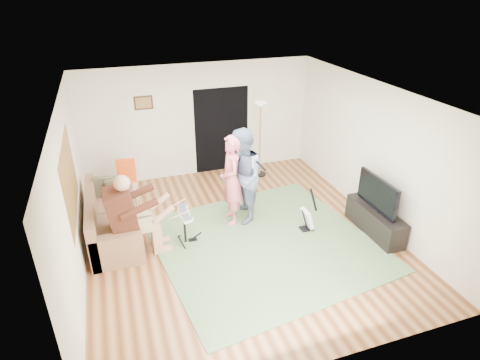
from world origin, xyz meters
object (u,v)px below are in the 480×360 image
(singer, at_px, (231,180))
(guitarist, at_px, (242,177))
(sofa, at_px, (109,223))
(television, at_px, (378,193))
(drum_kit, at_px, (185,229))
(guitar_spare, at_px, (308,218))
(tv_cabinet, at_px, (375,221))
(torchiere_lamp, at_px, (260,126))
(dining_chair, at_px, (128,189))

(singer, relative_size, guitarist, 0.96)
(sofa, height_order, television, television)
(singer, distance_m, guitarist, 0.22)
(sofa, relative_size, television, 1.96)
(drum_kit, height_order, guitarist, guitarist)
(singer, height_order, guitar_spare, singer)
(guitarist, relative_size, tv_cabinet, 1.36)
(guitarist, xyz_separation_m, torchiere_lamp, (1.08, 1.82, 0.31))
(dining_chair, bearing_deg, television, -23.93)
(guitar_spare, bearing_deg, drum_kit, 171.70)
(sofa, relative_size, dining_chair, 2.20)
(guitar_spare, xyz_separation_m, dining_chair, (-3.18, 2.15, 0.09))
(drum_kit, relative_size, dining_chair, 0.68)
(guitarist, height_order, guitar_spare, guitarist)
(guitar_spare, height_order, torchiere_lamp, torchiere_lamp)
(sofa, relative_size, guitarist, 1.13)
(sofa, height_order, singer, singer)
(drum_kit, height_order, singer, singer)
(singer, relative_size, dining_chair, 1.87)
(television, bearing_deg, sofa, 162.80)
(sofa, height_order, guitar_spare, guitar_spare)
(drum_kit, xyz_separation_m, television, (3.45, -0.82, 0.56))
(singer, relative_size, guitar_spare, 2.04)
(torchiere_lamp, bearing_deg, guitarist, -120.71)
(torchiere_lamp, relative_size, tv_cabinet, 1.32)
(guitarist, xyz_separation_m, television, (2.20, -1.25, -0.10))
(dining_chair, distance_m, television, 5.08)
(guitar_spare, height_order, dining_chair, dining_chair)
(guitarist, distance_m, television, 2.54)
(guitarist, relative_size, television, 1.74)
(torchiere_lamp, bearing_deg, singer, -125.59)
(television, bearing_deg, singer, 152.43)
(sofa, bearing_deg, guitar_spare, -15.29)
(drum_kit, relative_size, guitarist, 0.35)
(sofa, relative_size, torchiere_lamp, 1.16)
(dining_chair, bearing_deg, torchiere_lamp, 15.25)
(television, bearing_deg, dining_chair, 148.55)
(guitarist, relative_size, dining_chair, 1.95)
(tv_cabinet, height_order, television, television)
(guitarist, relative_size, torchiere_lamp, 1.03)
(guitar_spare, distance_m, television, 1.37)
(singer, xyz_separation_m, torchiere_lamp, (1.29, 1.81, 0.35))
(guitarist, height_order, television, guitarist)
(guitar_spare, bearing_deg, sofa, 164.71)
(tv_cabinet, relative_size, television, 1.28)
(sofa, distance_m, guitar_spare, 3.75)
(guitarist, bearing_deg, guitar_spare, 57.47)
(sofa, bearing_deg, singer, -5.08)
(drum_kit, distance_m, singer, 1.28)
(drum_kit, bearing_deg, torchiere_lamp, 44.06)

